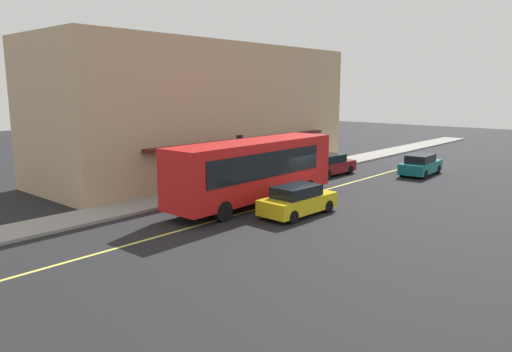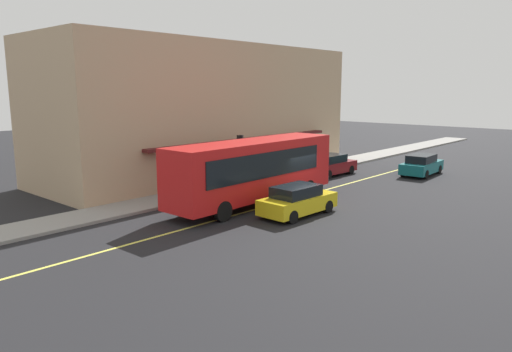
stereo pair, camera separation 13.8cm
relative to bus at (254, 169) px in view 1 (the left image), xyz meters
name	(u,v)px [view 1 (the left image)]	position (x,y,z in m)	size (l,w,h in m)	color
ground	(296,198)	(2.75, -0.80, -1.99)	(120.00, 120.00, 0.00)	black
sidewalk	(234,185)	(2.75, 4.21, -1.91)	(80.00, 2.58, 0.15)	gray
lane_centre_stripe	(296,198)	(2.75, -0.80, -1.98)	(36.00, 0.16, 0.01)	#D8D14C
storefront_building	(204,110)	(5.17, 9.67, 2.68)	(24.34, 8.94, 9.35)	tan
bus	(254,169)	(0.00, 0.00, 0.00)	(11.16, 2.73, 3.50)	red
traffic_light	(240,148)	(2.84, 3.73, 0.55)	(0.30, 0.52, 3.20)	#2D2D33
car_maroon	(330,165)	(10.39, 1.89, -1.24)	(4.37, 2.00, 1.52)	maroon
car_teal	(421,165)	(14.84, -3.07, -1.24)	(4.40, 2.06, 1.52)	#14666B
car_yellow	(298,200)	(-0.23, -3.11, -1.24)	(4.36, 1.98, 1.52)	yellow
pedestrian_near_storefront	(220,172)	(1.61, 4.34, -0.89)	(0.34, 0.34, 1.58)	black
pedestrian_mid_block	(246,165)	(4.10, 4.37, -0.78)	(0.34, 0.34, 1.75)	black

